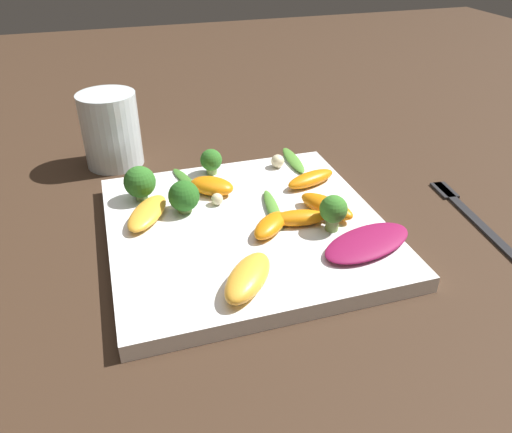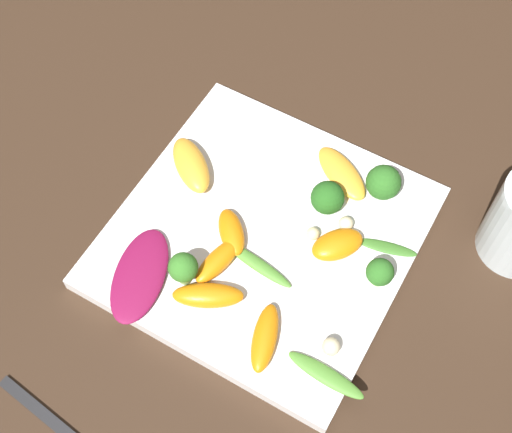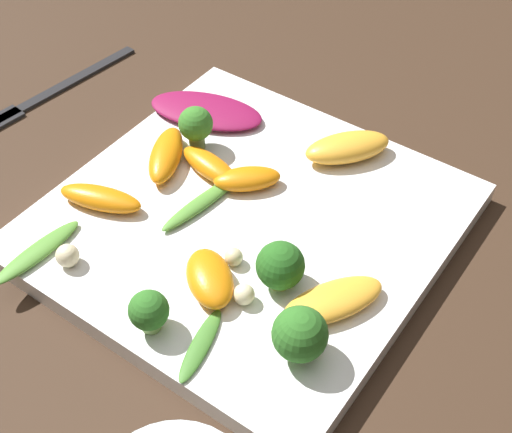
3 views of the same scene
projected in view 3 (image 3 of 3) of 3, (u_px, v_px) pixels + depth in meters
ground_plane at (247, 231)px, 0.59m from camera, size 2.40×2.40×0.00m
plate at (247, 223)px, 0.58m from camera, size 0.30×0.30×0.02m
fork at (44, 95)px, 0.71m from camera, size 0.04×0.19×0.01m
radicchio_leaf_0 at (206, 111)px, 0.66m from camera, size 0.12×0.08×0.01m
orange_segment_0 at (166, 155)px, 0.61m from camera, size 0.06×0.08×0.02m
orange_segment_1 at (210, 278)px, 0.52m from camera, size 0.06×0.06×0.02m
orange_segment_2 at (247, 179)px, 0.59m from camera, size 0.06×0.06×0.02m
orange_segment_3 at (210, 166)px, 0.60m from camera, size 0.07×0.03×0.02m
orange_segment_4 at (347, 147)px, 0.62m from camera, size 0.07×0.08×0.02m
orange_segment_5 at (333, 301)px, 0.50m from camera, size 0.07×0.08×0.02m
orange_segment_6 at (101, 198)px, 0.58m from camera, size 0.07×0.04×0.02m
broccoli_floret_0 at (300, 335)px, 0.47m from camera, size 0.04×0.04×0.04m
broccoli_floret_1 at (196, 125)px, 0.62m from camera, size 0.03×0.03×0.04m
broccoli_floret_2 at (280, 266)px, 0.51m from camera, size 0.04×0.04×0.04m
broccoli_floret_3 at (149, 311)px, 0.48m from camera, size 0.03×0.03×0.03m
arugula_sprig_0 at (201, 345)px, 0.49m from camera, size 0.03×0.07×0.00m
arugula_sprig_1 at (37, 252)px, 0.54m from camera, size 0.02×0.08×0.01m
arugula_sprig_2 at (202, 202)px, 0.58m from camera, size 0.03×0.09×0.01m
macadamia_nut_0 at (67, 256)px, 0.53m from camera, size 0.02×0.02×0.02m
macadamia_nut_1 at (244, 294)px, 0.51m from camera, size 0.02×0.02×0.02m
macadamia_nut_2 at (234, 257)px, 0.53m from camera, size 0.01×0.01×0.01m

